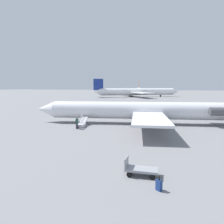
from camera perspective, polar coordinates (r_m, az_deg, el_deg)
ground_plane at (r=35.94m, az=6.90°, el=-3.00°), size 600.00×600.00×0.00m
airplane_main at (r=35.66m, az=8.62°, el=0.43°), size 34.66×26.84×7.30m
airplane_far_right at (r=176.18m, az=7.15°, el=5.72°), size 35.27×45.59×9.95m
airplane_taxiing_distant at (r=124.15m, az=6.45°, el=5.30°), size 45.53×36.31×9.96m
boarding_stairs at (r=33.07m, az=-7.95°, el=-3.20°), size 1.90×4.14×1.78m
passenger at (r=31.46m, az=-9.14°, el=-2.59°), size 0.40×0.56×1.74m
luggage_cart at (r=15.48m, az=7.27°, el=-14.55°), size 2.28×1.27×1.22m
suitcase at (r=13.71m, az=12.16°, el=-18.16°), size 0.42×0.39×0.88m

